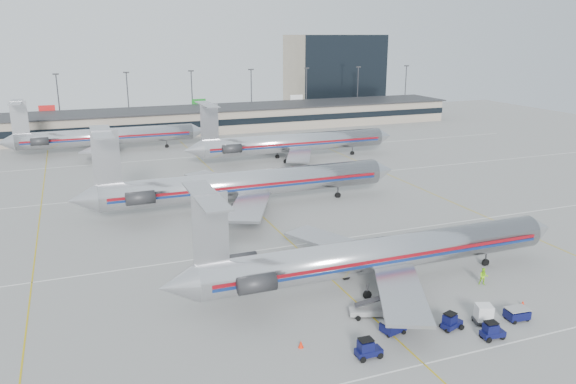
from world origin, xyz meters
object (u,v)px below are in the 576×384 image
belt_loader (368,310)px  uld_container (484,314)px  jet_foreground (374,255)px  tug_center (451,322)px  jet_second_row (241,184)px

belt_loader → uld_container: bearing=-9.0°
jet_foreground → tug_center: (1.95, -10.51, -2.72)m
jet_foreground → jet_second_row: (-5.09, 30.80, 0.36)m
jet_foreground → jet_second_row: jet_second_row is taller
tug_center → belt_loader: belt_loader is taller
uld_container → belt_loader: 10.39m
jet_foreground → belt_loader: (-3.67, -5.63, -2.89)m
jet_second_row → tug_center: bearing=-80.3°
jet_foreground → uld_container: 12.19m
uld_container → belt_loader: (-9.12, 4.98, -0.33)m
tug_center → belt_loader: size_ratio=0.53×
jet_second_row → uld_container: (10.53, -41.41, -2.93)m
tug_center → uld_container: 3.50m
tug_center → belt_loader: bearing=120.9°
jet_second_row → tug_center: size_ratio=22.77×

